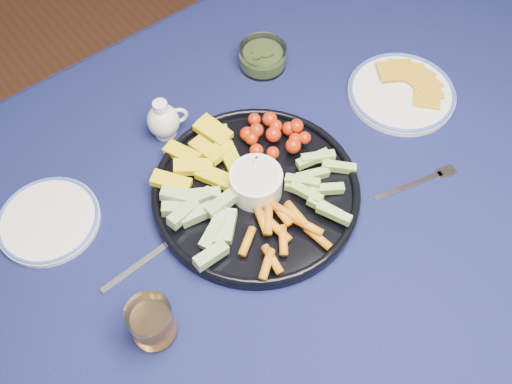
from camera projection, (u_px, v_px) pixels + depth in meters
dining_table at (281, 212)px, 1.14m from camera, size 1.67×1.07×0.75m
crudite_platter at (255, 190)px, 1.04m from camera, size 0.38×0.38×0.12m
creamer_pitcher at (164, 120)px, 1.11m from camera, size 0.08×0.06×0.09m
pickle_bowl at (263, 57)px, 1.23m from camera, size 0.10×0.10×0.05m
cheese_plate at (402, 91)px, 1.19m from camera, size 0.22×0.22×0.03m
juice_tumbler at (152, 323)px, 0.89m from camera, size 0.07×0.07×0.09m
fork_left at (154, 254)px, 0.99m from camera, size 0.18×0.03×0.00m
fork_right at (422, 181)px, 1.08m from camera, size 0.17×0.06×0.00m
side_plate_extra at (48, 220)px, 1.02m from camera, size 0.18×0.18×0.02m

